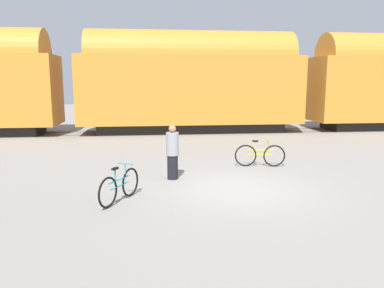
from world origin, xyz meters
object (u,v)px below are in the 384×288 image
Objects in this scene: bicycle_yellow at (260,155)px; person_in_grey at (172,153)px; bicycle_teal at (120,186)px; freight_train at (191,79)px.

person_in_grey is (-3.12, -1.35, 0.41)m from bicycle_yellow.
bicycle_teal is 2.50m from person_in_grey.
bicycle_yellow is (1.36, -9.19, -2.64)m from freight_train.
freight_train is at bearing 98.42° from bicycle_yellow.
bicycle_yellow is 1.05× the size of person_in_grey.
person_in_grey reaches higher than bicycle_yellow.
bicycle_teal is at bearing -143.49° from bicycle_yellow.
person_in_grey is at bearing -156.59° from bicycle_yellow.
bicycle_teal is 0.93× the size of person_in_grey.
freight_train reaches higher than person_in_grey.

